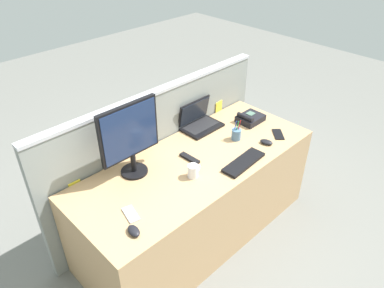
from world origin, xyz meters
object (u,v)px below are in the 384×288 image
Objects in this scene: pen_cup at (236,134)px; coffee_mug at (193,171)px; tv_remote at (190,158)px; cell_phone_black_slab at (278,134)px; computer_mouse_left_hand at (266,142)px; cell_phone_silver_slab at (131,214)px; desk_phone at (250,118)px; computer_mouse_right_hand at (134,231)px; desktop_monitor at (130,135)px; keyboard_main at (244,162)px; laptop at (199,120)px.

pen_cup is 0.58m from coffee_mug.
pen_cup is at bearing -9.49° from tv_remote.
cell_phone_black_slab is 0.91× the size of tv_remote.
computer_mouse_left_hand is 0.71× the size of cell_phone_silver_slab.
cell_phone_silver_slab is 0.66m from tv_remote.
cell_phone_black_slab is 1.38× the size of coffee_mug.
computer_mouse_right_hand is (-1.47, -0.32, -0.02)m from desk_phone.
pen_cup is 0.99× the size of tv_remote.
pen_cup is at bearing -15.74° from desktop_monitor.
cell_phone_black_slab is at bearing -12.09° from computer_mouse_left_hand.
pen_cup reaches higher than keyboard_main.
computer_mouse_right_hand reaches higher than tv_remote.
computer_mouse_left_hand reaches higher than tv_remote.
desktop_monitor reaches higher than coffee_mug.
pen_cup reaches higher than computer_mouse_right_hand.
pen_cup is 0.46m from tv_remote.
computer_mouse_left_hand is at bearing -133.30° from cell_phone_black_slab.
computer_mouse_right_hand is 0.65× the size of cell_phone_black_slab.
tv_remote is at bearing -155.91° from cell_phone_black_slab.
cell_phone_silver_slab is (-0.27, -0.33, -0.30)m from desktop_monitor.
computer_mouse_right_hand is at bearing -152.66° from laptop.
laptop reaches higher than computer_mouse_right_hand.
laptop is at bearing 93.53° from computer_mouse_left_hand.
computer_mouse_left_hand is at bearing -120.72° from desk_phone.
coffee_mug is at bearing -167.58° from desk_phone.
tv_remote is at bearing 27.50° from cell_phone_silver_slab.
pen_cup is at bearing 46.35° from keyboard_main.
desk_phone is at bearing 0.98° from tv_remote.
computer_mouse_right_hand is at bearing -135.69° from cell_phone_black_slab.
cell_phone_silver_slab is (-1.39, 0.10, 0.00)m from cell_phone_black_slab.
laptop is at bearing 41.60° from coffee_mug.
cell_phone_black_slab is 0.87m from coffee_mug.
laptop reaches higher than cell_phone_silver_slab.
cell_phone_black_slab is at bearing 10.34° from computer_mouse_right_hand.
computer_mouse_left_hand is at bearing 8.55° from cell_phone_silver_slab.
coffee_mug is (-0.57, -0.09, -0.00)m from pen_cup.
computer_mouse_left_hand is at bearing -27.02° from tv_remote.
cell_phone_black_slab is (0.37, -0.54, -0.05)m from laptop.
computer_mouse_left_hand is at bearing 3.23° from keyboard_main.
cell_phone_black_slab is at bearing -33.89° from pen_cup.
desk_phone is 1.39× the size of cell_phone_black_slab.
desk_phone reaches higher than computer_mouse_left_hand.
laptop is at bearing 8.44° from desktop_monitor.
tv_remote reaches higher than cell_phone_silver_slab.
coffee_mug is (-0.12, -0.16, 0.04)m from tv_remote.
coffee_mug is (-0.69, 0.11, 0.03)m from computer_mouse_left_hand.
coffee_mug is at bearing 153.90° from keyboard_main.
coffee_mug reaches higher than cell_phone_black_slab.
keyboard_main is 2.65× the size of cell_phone_silver_slab.
coffee_mug is at bearing -143.42° from cell_phone_black_slab.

